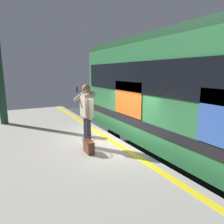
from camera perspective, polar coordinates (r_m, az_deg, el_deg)
The scene contains 9 objects.
ground_plane at distance 6.77m, azimuth 2.03°, elevation -16.59°, with size 23.77×23.77×0.00m, color #3D3D3F.
platform at distance 5.83m, azimuth -18.68°, elevation -15.96°, with size 13.82×4.60×1.11m, color #9E998E.
safety_line at distance 6.18m, azimuth -0.32°, elevation -8.05°, with size 13.55×0.16×0.01m, color yellow.
track_rail_near at distance 7.35m, azimuth 10.43°, elevation -13.70°, with size 17.97×0.08×0.16m, color slate.
track_rail_far at distance 8.26m, azimuth 18.39°, elevation -11.22°, with size 17.97×0.08×0.16m, color slate.
train_carriage at distance 6.19m, azimuth 25.20°, elevation 4.78°, with size 9.90×2.98×4.08m.
passenger at distance 5.46m, azimuth -7.08°, elevation 0.38°, with size 0.57×0.55×1.74m.
handbag at distance 5.28m, azimuth -6.62°, elevation -9.57°, with size 0.39×0.35×0.38m.
station_column at distance 9.03m, azimuth -29.15°, elevation 7.85°, with size 0.28×0.28×3.46m, color #1E3F2D.
Camera 1 is at (-5.15, 3.03, 3.17)m, focal length 32.24 mm.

